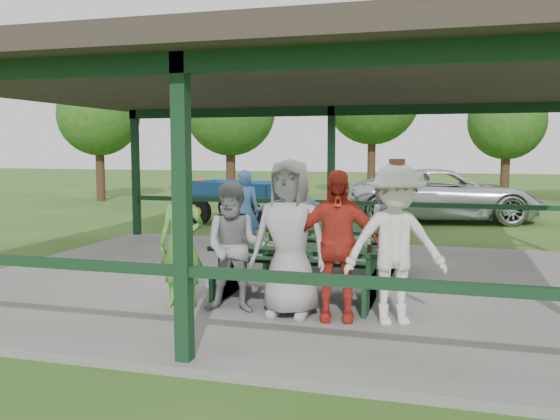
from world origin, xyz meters
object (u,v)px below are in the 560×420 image
(contestant_green, at_px, (181,243))
(contestant_grey_mid, at_px, (289,238))
(spectator_lblue, at_px, (296,215))
(picnic_table_far, at_px, (332,244))
(pickup_truck, at_px, (444,195))
(spectator_grey, at_px, (379,223))
(spectator_blue, at_px, (244,211))
(picnic_table_near, at_px, (298,266))
(contestant_grey_left, at_px, (235,247))
(farm_trailer, at_px, (239,201))
(contestant_white_fedora, at_px, (395,244))
(contestant_red, at_px, (336,245))

(contestant_green, relative_size, contestant_grey_mid, 0.87)
(contestant_grey_mid, distance_m, spectator_lblue, 3.63)
(picnic_table_far, height_order, contestant_grey_mid, contestant_grey_mid)
(contestant_green, height_order, pickup_truck, contestant_green)
(picnic_table_far, bearing_deg, pickup_truck, 78.48)
(spectator_grey, bearing_deg, spectator_blue, -32.85)
(picnic_table_near, distance_m, picnic_table_far, 2.00)
(contestant_grey_left, bearing_deg, pickup_truck, 69.36)
(picnic_table_near, bearing_deg, picnic_table_far, 87.09)
(spectator_grey, height_order, farm_trailer, spectator_grey)
(picnic_table_near, xyz_separation_m, spectator_blue, (-1.93, 3.29, 0.37))
(spectator_grey, bearing_deg, pickup_truck, -121.09)
(picnic_table_far, xyz_separation_m, pickup_truck, (1.76, 8.64, 0.22))
(spectator_lblue, bearing_deg, picnic_table_near, 92.26)
(contestant_green, xyz_separation_m, spectator_blue, (-0.54, 4.06, -0.02))
(spectator_lblue, distance_m, farm_trailer, 6.47)
(picnic_table_far, xyz_separation_m, farm_trailer, (-3.97, 6.38, 0.09))
(contestant_white_fedora, bearing_deg, contestant_green, 160.53)
(contestant_green, height_order, contestant_red, contestant_red)
(spectator_lblue, relative_size, spectator_grey, 1.16)
(contestant_green, distance_m, contestant_grey_mid, 1.49)
(contestant_red, relative_size, pickup_truck, 0.33)
(contestant_grey_mid, xyz_separation_m, spectator_lblue, (-0.81, 3.54, -0.12))
(spectator_grey, bearing_deg, farm_trailer, -73.25)
(spectator_lblue, height_order, spectator_blue, spectator_lblue)
(spectator_blue, relative_size, pickup_truck, 0.30)
(farm_trailer, bearing_deg, spectator_grey, -34.65)
(contestant_grey_mid, relative_size, contestant_red, 1.07)
(contestant_red, bearing_deg, spectator_blue, 112.37)
(contestant_red, height_order, spectator_grey, contestant_red)
(picnic_table_near, distance_m, contestant_grey_mid, 0.95)
(spectator_blue, distance_m, spectator_grey, 2.77)
(contestant_green, xyz_separation_m, contestant_grey_mid, (1.48, -0.02, 0.13))
(picnic_table_near, height_order, contestant_grey_mid, contestant_grey_mid)
(contestant_green, relative_size, spectator_lblue, 0.98)
(picnic_table_near, bearing_deg, spectator_blue, 120.41)
(contestant_grey_left, bearing_deg, contestant_grey_mid, -7.75)
(pickup_truck, bearing_deg, spectator_lblue, 149.84)
(spectator_blue, relative_size, farm_trailer, 0.44)
(spectator_lblue, bearing_deg, picnic_table_far, 125.50)
(contestant_green, height_order, contestant_white_fedora, contestant_white_fedora)
(contestant_red, height_order, farm_trailer, contestant_red)
(contestant_white_fedora, height_order, spectator_grey, contestant_white_fedora)
(picnic_table_near, bearing_deg, farm_trailer, 114.81)
(contestant_green, xyz_separation_m, contestant_grey_left, (0.76, -0.03, -0.02))
(contestant_red, xyz_separation_m, spectator_grey, (0.12, 3.62, -0.17))
(farm_trailer, bearing_deg, spectator_lblue, -45.52)
(picnic_table_near, relative_size, contestant_grey_mid, 1.21)
(spectator_lblue, bearing_deg, contestant_red, 99.14)
(contestant_grey_left, bearing_deg, spectator_grey, 60.12)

